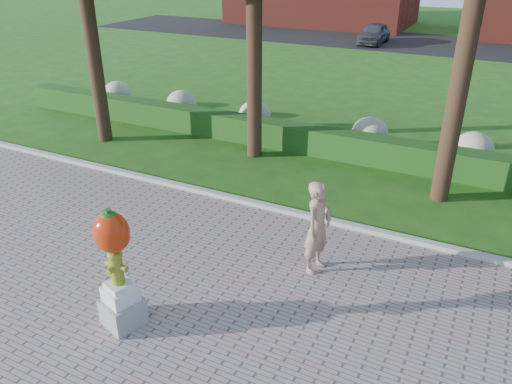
# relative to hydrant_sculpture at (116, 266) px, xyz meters

# --- Properties ---
(ground) EXTENTS (100.00, 100.00, 0.00)m
(ground) POSITION_rel_hydrant_sculpture_xyz_m (0.54, 1.77, -1.19)
(ground) COLOR #1B5314
(ground) RESTS_ON ground
(curb) EXTENTS (40.00, 0.18, 0.15)m
(curb) POSITION_rel_hydrant_sculpture_xyz_m (0.54, 4.77, -1.12)
(curb) COLOR #ADADA5
(curb) RESTS_ON ground
(lawn_hedge) EXTENTS (24.00, 0.70, 0.80)m
(lawn_hedge) POSITION_rel_hydrant_sculpture_xyz_m (0.54, 8.77, -0.79)
(lawn_hedge) COLOR #164E16
(lawn_hedge) RESTS_ON ground
(hydrangea_row) EXTENTS (20.10, 1.10, 0.99)m
(hydrangea_row) POSITION_rel_hydrant_sculpture_xyz_m (1.11, 9.77, -0.64)
(hydrangea_row) COLOR #97A27C
(hydrangea_row) RESTS_ON ground
(street) EXTENTS (50.00, 8.00, 0.02)m
(street) POSITION_rel_hydrant_sculpture_xyz_m (0.54, 29.77, -1.18)
(street) COLOR black
(street) RESTS_ON ground
(hydrant_sculpture) EXTENTS (0.74, 0.74, 2.18)m
(hydrant_sculpture) POSITION_rel_hydrant_sculpture_xyz_m (0.00, 0.00, 0.00)
(hydrant_sculpture) COLOR gray
(hydrant_sculpture) RESTS_ON walkway
(woman) EXTENTS (0.56, 0.75, 1.88)m
(woman) POSITION_rel_hydrant_sculpture_xyz_m (2.33, 2.94, -0.22)
(woman) COLOR #A97D60
(woman) RESTS_ON walkway
(parked_car) EXTENTS (1.50, 3.73, 1.27)m
(parked_car) POSITION_rel_hydrant_sculpture_xyz_m (-3.13, 28.14, -0.54)
(parked_car) COLOR #3F4147
(parked_car) RESTS_ON street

